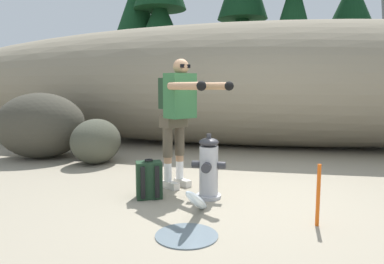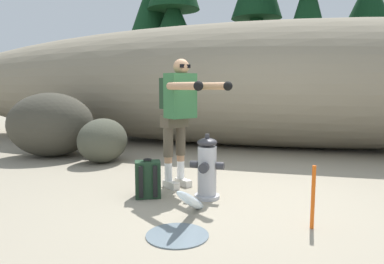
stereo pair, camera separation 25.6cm
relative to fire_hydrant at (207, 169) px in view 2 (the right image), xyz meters
The scene contains 14 objects.
ground_plane 0.49m from the fire_hydrant, 25.01° to the left, with size 56.00×56.00×0.04m, color gray.
dirt_embankment 4.28m from the fire_hydrant, 85.99° to the left, with size 17.87×3.20×2.74m, color gray.
fire_hydrant is the anchor object (origin of this frame).
hydrant_water_jet 0.81m from the fire_hydrant, 90.00° to the right, with size 0.56×1.29×0.57m.
utility_worker 0.90m from the fire_hydrant, 143.06° to the left, with size 1.01×0.89×1.67m.
spare_backpack 0.72m from the fire_hydrant, 168.06° to the right, with size 0.36×0.35×0.47m.
boulder_large 3.88m from the fire_hydrant, 153.10° to the left, with size 1.60×1.26×1.21m, color #3F3C32.
boulder_mid 2.69m from the fire_hydrant, 145.96° to the left, with size 0.98×0.77×0.78m, color #444638.
pine_tree_far_left 9.56m from the fire_hydrant, 115.94° to the left, with size 2.36×2.36×5.23m.
pine_tree_left 9.00m from the fire_hydrant, 111.13° to the left, with size 2.73×2.73×6.55m.
pine_tree_center 9.11m from the fire_hydrant, 92.23° to the left, with size 2.63×2.63×6.23m.
pine_tree_right 8.29m from the fire_hydrant, 80.16° to the left, with size 1.82×1.82×6.93m.
pine_tree_far_right 9.51m from the fire_hydrant, 70.01° to the left, with size 2.48×2.48×4.86m.
survey_stake 1.32m from the fire_hydrant, 28.57° to the right, with size 0.04×0.04×0.60m, color #E55914.
Camera 2 is at (0.66, -4.17, 1.31)m, focal length 33.54 mm.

